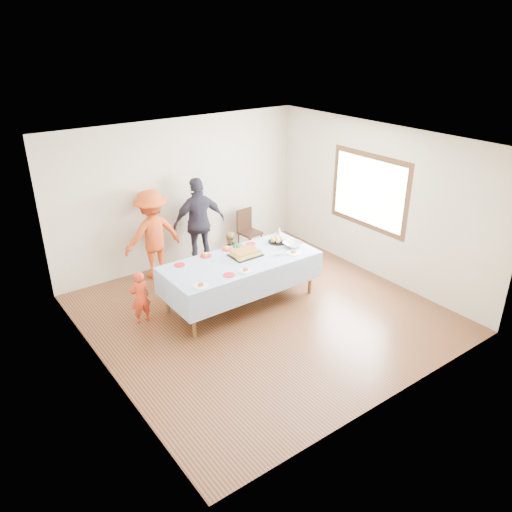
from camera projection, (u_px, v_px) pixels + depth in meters
The scene contains 22 objects.
ground at pixel (262, 313), 7.89m from camera, with size 5.00×5.00×0.00m, color #402212.
room_walls at pixel (266, 207), 7.18m from camera, with size 5.04×5.04×2.72m.
party_table at pixel (241, 263), 7.90m from camera, with size 2.50×1.10×0.78m.
birthday_cake at pixel (245, 253), 8.00m from camera, with size 0.49×0.38×0.09m.
rolls_tray at pixel (277, 240), 8.50m from camera, with size 0.32×0.32×0.10m.
punch_bowl at pixel (293, 244), 8.33m from camera, with size 0.31×0.31×0.08m, color silver.
party_hat at pixel (279, 230), 8.79m from camera, with size 0.09×0.09×0.16m, color white.
fork_pile at pixel (281, 252), 8.06m from camera, with size 0.24×0.18×0.07m, color white, non-canonical shape.
plate_red_far_a at pixel (179, 265), 7.69m from camera, with size 0.17×0.17×0.01m, color red.
plate_red_far_b at pixel (206, 256), 7.99m from camera, with size 0.19×0.19×0.01m, color red.
plate_red_far_c at pixel (227, 249), 8.23m from camera, with size 0.18×0.18×0.01m, color red.
plate_red_far_d at pixel (251, 244), 8.43m from camera, with size 0.17×0.17×0.01m, color red.
plate_red_near at pixel (229, 275), 7.38m from camera, with size 0.18×0.18×0.01m, color red.
plate_white_left at pixel (201, 286), 7.07m from camera, with size 0.23×0.23×0.01m, color white.
plate_white_mid at pixel (245, 271), 7.50m from camera, with size 0.21×0.21×0.01m, color white.
plate_white_right at pixel (293, 253), 8.09m from camera, with size 0.24×0.24×0.01m, color white.
dining_chair at pixel (247, 228), 9.91m from camera, with size 0.41×0.41×0.87m.
toddler_left at pixel (140, 297), 7.50m from camera, with size 0.31×0.20×0.85m, color red.
toddler_mid at pixel (238, 266), 8.50m from camera, with size 0.41×0.27×0.84m, color #226734.
toddler_right at pixel (229, 254), 8.97m from camera, with size 0.40×0.31×0.83m, color tan.
adult_left at pixel (153, 234), 8.76m from camera, with size 1.04×0.60×1.62m, color #CF4819.
adult_right at pixel (199, 223), 9.17m from camera, with size 1.00×0.41×1.70m, color #2A2838.
Camera 1 is at (-4.08, -5.42, 4.14)m, focal length 35.00 mm.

